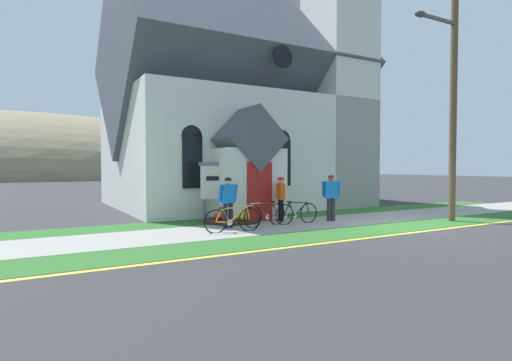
{
  "coord_description": "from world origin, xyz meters",
  "views": [
    {
      "loc": [
        -10.88,
        -9.03,
        1.94
      ],
      "look_at": [
        -3.53,
        3.87,
        1.43
      ],
      "focal_mm": 28.54,
      "sensor_mm": 36.0,
      "label": 1
    }
  ],
  "objects_px": {
    "bicycle_blue": "(233,220)",
    "cyclist_in_green_jersey": "(228,199)",
    "bicycle_black": "(297,213)",
    "church_sign": "(225,183)",
    "utility_pole": "(452,75)",
    "roadside_conifer": "(329,135)",
    "cyclist_in_red_jersey": "(331,194)",
    "cyclist_in_white_jersey": "(281,196)",
    "bicycle_green": "(265,214)"
  },
  "relations": [
    {
      "from": "bicycle_green",
      "to": "cyclist_in_red_jersey",
      "type": "height_order",
      "value": "cyclist_in_red_jersey"
    },
    {
      "from": "bicycle_black",
      "to": "utility_pole",
      "type": "xyz_separation_m",
      "value": [
        5.14,
        -2.13,
        4.8
      ]
    },
    {
      "from": "church_sign",
      "to": "utility_pole",
      "type": "bearing_deg",
      "value": -31.19
    },
    {
      "from": "bicycle_blue",
      "to": "church_sign",
      "type": "bearing_deg",
      "value": 69.47
    },
    {
      "from": "bicycle_green",
      "to": "cyclist_in_green_jersey",
      "type": "distance_m",
      "value": 1.37
    },
    {
      "from": "cyclist_in_white_jersey",
      "to": "utility_pole",
      "type": "height_order",
      "value": "utility_pole"
    },
    {
      "from": "roadside_conifer",
      "to": "cyclist_in_green_jersey",
      "type": "bearing_deg",
      "value": -143.44
    },
    {
      "from": "church_sign",
      "to": "utility_pole",
      "type": "xyz_separation_m",
      "value": [
        6.86,
        -4.15,
        3.81
      ]
    },
    {
      "from": "bicycle_green",
      "to": "bicycle_black",
      "type": "relative_size",
      "value": 1.04
    },
    {
      "from": "bicycle_black",
      "to": "cyclist_in_white_jersey",
      "type": "height_order",
      "value": "cyclist_in_white_jersey"
    },
    {
      "from": "church_sign",
      "to": "bicycle_green",
      "type": "height_order",
      "value": "church_sign"
    },
    {
      "from": "cyclist_in_green_jersey",
      "to": "roadside_conifer",
      "type": "height_order",
      "value": "roadside_conifer"
    },
    {
      "from": "bicycle_black",
      "to": "bicycle_blue",
      "type": "bearing_deg",
      "value": -169.59
    },
    {
      "from": "utility_pole",
      "to": "cyclist_in_green_jersey",
      "type": "bearing_deg",
      "value": 162.25
    },
    {
      "from": "cyclist_in_white_jersey",
      "to": "utility_pole",
      "type": "distance_m",
      "value": 7.37
    },
    {
      "from": "bicycle_green",
      "to": "cyclist_in_white_jersey",
      "type": "bearing_deg",
      "value": 34.94
    },
    {
      "from": "cyclist_in_white_jersey",
      "to": "cyclist_in_red_jersey",
      "type": "distance_m",
      "value": 1.78
    },
    {
      "from": "cyclist_in_white_jersey",
      "to": "roadside_conifer",
      "type": "distance_m",
      "value": 11.53
    },
    {
      "from": "bicycle_blue",
      "to": "cyclist_in_green_jersey",
      "type": "relative_size",
      "value": 1.11
    },
    {
      "from": "church_sign",
      "to": "bicycle_black",
      "type": "relative_size",
      "value": 1.22
    },
    {
      "from": "cyclist_in_white_jersey",
      "to": "cyclist_in_red_jersey",
      "type": "height_order",
      "value": "cyclist_in_red_jersey"
    },
    {
      "from": "church_sign",
      "to": "cyclist_in_green_jersey",
      "type": "bearing_deg",
      "value": -112.45
    },
    {
      "from": "bicycle_green",
      "to": "cyclist_in_red_jersey",
      "type": "relative_size",
      "value": 1.08
    },
    {
      "from": "bicycle_green",
      "to": "roadside_conifer",
      "type": "xyz_separation_m",
      "value": [
        9.46,
        8.16,
        3.47
      ]
    },
    {
      "from": "bicycle_blue",
      "to": "cyclist_in_red_jersey",
      "type": "height_order",
      "value": "cyclist_in_red_jersey"
    },
    {
      "from": "bicycle_black",
      "to": "cyclist_in_green_jersey",
      "type": "distance_m",
      "value": 2.52
    },
    {
      "from": "bicycle_black",
      "to": "cyclist_in_red_jersey",
      "type": "distance_m",
      "value": 1.57
    },
    {
      "from": "bicycle_black",
      "to": "utility_pole",
      "type": "distance_m",
      "value": 7.35
    },
    {
      "from": "bicycle_blue",
      "to": "bicycle_black",
      "type": "relative_size",
      "value": 1.04
    },
    {
      "from": "roadside_conifer",
      "to": "church_sign",
      "type": "bearing_deg",
      "value": -148.14
    },
    {
      "from": "cyclist_in_green_jersey",
      "to": "cyclist_in_red_jersey",
      "type": "bearing_deg",
      "value": -4.91
    },
    {
      "from": "bicycle_blue",
      "to": "utility_pole",
      "type": "relative_size",
      "value": 0.19
    },
    {
      "from": "church_sign",
      "to": "cyclist_in_white_jersey",
      "type": "xyz_separation_m",
      "value": [
        1.63,
        -1.18,
        -0.46
      ]
    },
    {
      "from": "cyclist_in_red_jersey",
      "to": "bicycle_black",
      "type": "bearing_deg",
      "value": 178.21
    },
    {
      "from": "church_sign",
      "to": "cyclist_in_green_jersey",
      "type": "distance_m",
      "value": 1.92
    },
    {
      "from": "cyclist_in_white_jersey",
      "to": "utility_pole",
      "type": "bearing_deg",
      "value": -29.59
    },
    {
      "from": "bicycle_green",
      "to": "cyclist_in_red_jersey",
      "type": "bearing_deg",
      "value": -2.31
    },
    {
      "from": "church_sign",
      "to": "utility_pole",
      "type": "relative_size",
      "value": 0.22
    },
    {
      "from": "church_sign",
      "to": "cyclist_in_red_jersey",
      "type": "bearing_deg",
      "value": -33.0
    },
    {
      "from": "church_sign",
      "to": "cyclist_in_green_jersey",
      "type": "height_order",
      "value": "church_sign"
    },
    {
      "from": "cyclist_in_green_jersey",
      "to": "cyclist_in_red_jersey",
      "type": "relative_size",
      "value": 0.97
    },
    {
      "from": "utility_pole",
      "to": "roadside_conifer",
      "type": "height_order",
      "value": "utility_pole"
    },
    {
      "from": "bicycle_blue",
      "to": "cyclist_in_white_jersey",
      "type": "distance_m",
      "value": 2.94
    },
    {
      "from": "church_sign",
      "to": "roadside_conifer",
      "type": "xyz_separation_m",
      "value": [
        9.98,
        6.2,
        2.49
      ]
    },
    {
      "from": "cyclist_in_white_jersey",
      "to": "cyclist_in_green_jersey",
      "type": "height_order",
      "value": "cyclist_in_green_jersey"
    },
    {
      "from": "bicycle_green",
      "to": "cyclist_in_green_jersey",
      "type": "xyz_separation_m",
      "value": [
        -1.23,
        0.23,
        0.55
      ]
    },
    {
      "from": "bicycle_black",
      "to": "roadside_conifer",
      "type": "distance_m",
      "value": 12.16
    },
    {
      "from": "bicycle_green",
      "to": "cyclist_in_red_jersey",
      "type": "xyz_separation_m",
      "value": [
        2.66,
        -0.11,
        0.58
      ]
    },
    {
      "from": "utility_pole",
      "to": "roadside_conifer",
      "type": "xyz_separation_m",
      "value": [
        3.12,
        10.35,
        -1.32
      ]
    },
    {
      "from": "church_sign",
      "to": "roadside_conifer",
      "type": "bearing_deg",
      "value": 31.86
    }
  ]
}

